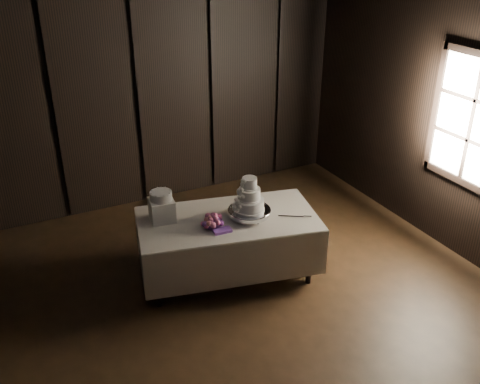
# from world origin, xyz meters

# --- Properties ---
(room) EXTENTS (6.08, 7.08, 3.08)m
(room) POSITION_xyz_m (0.00, 0.00, 1.50)
(room) COLOR black
(room) RESTS_ON ground
(window) EXTENTS (0.06, 1.16, 1.56)m
(window) POSITION_xyz_m (2.97, 0.50, 1.70)
(window) COLOR black
(window) RESTS_ON room
(display_table) EXTENTS (2.17, 1.45, 0.76)m
(display_table) POSITION_xyz_m (0.26, 1.22, 0.42)
(display_table) COLOR beige
(display_table) RESTS_ON ground
(cake_stand) EXTENTS (0.59, 0.59, 0.09)m
(cake_stand) POSITION_xyz_m (0.48, 1.15, 0.81)
(cake_stand) COLOR silver
(cake_stand) RESTS_ON display_table
(wedding_cake) EXTENTS (0.37, 0.32, 0.39)m
(wedding_cake) POSITION_xyz_m (0.45, 1.13, 1.00)
(wedding_cake) COLOR white
(wedding_cake) RESTS_ON cake_stand
(bouquet) EXTENTS (0.33, 0.43, 0.20)m
(bouquet) POSITION_xyz_m (0.02, 1.10, 0.83)
(bouquet) COLOR #CE5786
(bouquet) RESTS_ON display_table
(box_pedestal) EXTENTS (0.29, 0.29, 0.25)m
(box_pedestal) POSITION_xyz_m (-0.41, 1.51, 0.89)
(box_pedestal) COLOR white
(box_pedestal) RESTS_ON display_table
(small_cake) EXTENTS (0.29, 0.29, 0.10)m
(small_cake) POSITION_xyz_m (-0.41, 1.51, 1.06)
(small_cake) COLOR white
(small_cake) RESTS_ON box_pedestal
(cake_knife) EXTENTS (0.33, 0.21, 0.01)m
(cake_knife) POSITION_xyz_m (0.90, 0.94, 0.77)
(cake_knife) COLOR silver
(cake_knife) RESTS_ON display_table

